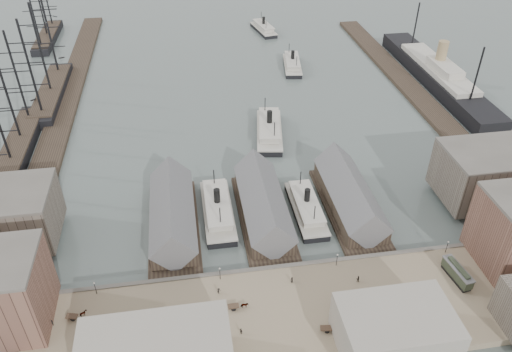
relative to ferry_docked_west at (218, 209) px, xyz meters
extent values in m
plane|color=#4D5955|center=(13.00, -20.14, -2.38)|extent=(900.00, 900.00, 0.00)
cube|color=#87755B|center=(13.00, -40.14, -1.38)|extent=(180.00, 30.00, 2.00)
cube|color=#59544C|center=(13.00, -25.34, -1.23)|extent=(180.00, 1.20, 2.30)
cube|color=#2D231C|center=(-55.00, 79.86, -1.58)|extent=(10.00, 220.00, 1.60)
cube|color=#2D231C|center=(91.00, 69.86, -1.58)|extent=(10.00, 180.00, 1.60)
cube|color=#2D231C|center=(-13.00, -4.14, -1.78)|extent=(14.00, 42.00, 1.20)
cube|color=#2D231C|center=(-13.00, -3.14, 1.32)|extent=(12.00, 36.00, 5.00)
cube|color=#59595B|center=(-13.00, -3.14, 3.92)|extent=(12.60, 37.00, 12.60)
cube|color=#2D231C|center=(13.00, -4.14, -1.78)|extent=(14.00, 42.00, 1.20)
cube|color=#2D231C|center=(13.00, -3.14, 1.32)|extent=(12.00, 36.00, 5.00)
cube|color=#59595B|center=(13.00, -3.14, 3.92)|extent=(12.60, 37.00, 12.60)
cube|color=#2D231C|center=(39.00, -4.14, -1.78)|extent=(14.00, 42.00, 1.20)
cube|color=#2D231C|center=(39.00, -3.14, 1.32)|extent=(12.00, 36.00, 5.00)
cube|color=#59595B|center=(39.00, -3.14, 3.92)|extent=(12.60, 37.00, 12.60)
cube|color=#60564C|center=(-57.00, -2.14, 6.62)|extent=(26.00, 20.00, 14.00)
cube|color=#60564C|center=(81.00, -5.14, 7.12)|extent=(28.00, 20.00, 15.00)
cube|color=gray|center=(33.00, -52.14, 4.62)|extent=(24.00, 16.00, 10.00)
cylinder|color=black|center=(-32.00, -27.14, 1.42)|extent=(0.16, 0.16, 3.60)
sphere|color=beige|center=(-32.00, -27.14, 3.32)|extent=(0.44, 0.44, 0.44)
cylinder|color=black|center=(-2.00, -27.14, 1.42)|extent=(0.16, 0.16, 3.60)
sphere|color=beige|center=(-2.00, -27.14, 3.32)|extent=(0.44, 0.44, 0.44)
cylinder|color=black|center=(28.00, -27.14, 1.42)|extent=(0.16, 0.16, 3.60)
sphere|color=beige|center=(28.00, -27.14, 3.32)|extent=(0.44, 0.44, 0.44)
cylinder|color=black|center=(58.00, -27.14, 1.42)|extent=(0.16, 0.16, 3.60)
sphere|color=beige|center=(58.00, -27.14, 3.32)|extent=(0.44, 0.44, 0.44)
cube|color=black|center=(0.00, 0.00, -1.47)|extent=(8.12, 28.43, 1.83)
cube|color=beige|center=(0.00, 0.00, -0.15)|extent=(8.53, 28.43, 0.51)
cube|color=beige|center=(0.00, 0.00, 1.28)|extent=(6.60, 20.30, 2.23)
cube|color=beige|center=(0.00, 0.00, 2.70)|extent=(7.11, 22.33, 0.41)
cylinder|color=black|center=(0.00, 0.00, 4.93)|extent=(1.83, 1.83, 4.57)
cylinder|color=black|center=(0.00, 9.14, 4.73)|extent=(0.30, 0.30, 6.09)
cylinder|color=black|center=(0.00, -9.14, 4.73)|extent=(0.30, 0.30, 6.09)
cube|color=black|center=(26.00, -3.10, -1.54)|extent=(7.47, 26.15, 1.68)
cube|color=beige|center=(26.00, -3.10, -0.32)|extent=(7.84, 26.15, 0.47)
cube|color=beige|center=(26.00, -3.10, 0.98)|extent=(6.07, 18.68, 2.05)
cube|color=beige|center=(26.00, -3.10, 2.29)|extent=(6.54, 20.54, 0.37)
cylinder|color=black|center=(26.00, -3.10, 4.34)|extent=(1.68, 1.68, 4.20)
cylinder|color=black|center=(26.00, 5.30, 4.16)|extent=(0.28, 0.28, 5.60)
cylinder|color=black|center=(26.00, -11.51, 4.16)|extent=(0.28, 0.28, 5.60)
cube|color=black|center=(23.37, 43.31, -1.41)|extent=(13.24, 30.99, 1.93)
cube|color=beige|center=(23.37, 43.31, -0.02)|extent=(13.67, 31.06, 0.54)
cube|color=beige|center=(23.37, 43.31, 1.48)|extent=(10.29, 22.27, 2.36)
cube|color=beige|center=(23.37, 43.31, 2.98)|extent=(11.16, 24.47, 0.43)
cylinder|color=black|center=(23.37, 43.31, 5.34)|extent=(1.93, 1.93, 4.82)
cylinder|color=black|center=(23.37, 52.96, 5.12)|extent=(0.32, 0.32, 6.43)
cylinder|color=black|center=(23.37, 33.67, 5.12)|extent=(0.32, 0.32, 6.43)
cube|color=black|center=(45.39, 103.05, -1.56)|extent=(10.91, 26.15, 1.63)
cube|color=beige|center=(45.39, 103.05, -0.39)|extent=(11.26, 26.21, 0.45)
cube|color=beige|center=(45.39, 103.05, 0.88)|extent=(8.49, 18.78, 1.99)
cube|color=beige|center=(45.39, 103.05, 2.15)|extent=(9.21, 20.64, 0.36)
cylinder|color=black|center=(45.39, 103.05, 4.14)|extent=(1.63, 1.63, 4.08)
cylinder|color=black|center=(45.39, 111.20, 3.96)|extent=(0.27, 0.27, 5.43)
cylinder|color=black|center=(45.39, 94.90, 3.96)|extent=(0.27, 0.27, 5.43)
cube|color=black|center=(40.54, 154.91, -1.59)|extent=(11.54, 25.47, 1.58)
cube|color=beige|center=(40.54, 154.91, -0.45)|extent=(11.89, 25.54, 0.44)
cube|color=beige|center=(40.54, 154.91, 0.78)|extent=(8.92, 18.32, 1.93)
cube|color=beige|center=(40.54, 154.91, 2.01)|extent=(9.68, 20.13, 0.35)
cylinder|color=black|center=(40.54, 154.91, 3.94)|extent=(1.58, 1.58, 3.95)
cylinder|color=black|center=(40.54, 162.81, 3.77)|extent=(0.26, 0.26, 5.27)
cylinder|color=black|center=(40.54, 147.01, 3.77)|extent=(0.26, 0.26, 5.27)
cube|color=black|center=(-65.75, 43.36, -0.57)|extent=(9.05, 62.34, 3.62)
cube|color=#2D231C|center=(-65.75, 43.36, 1.54)|extent=(8.55, 56.11, 0.60)
cylinder|color=black|center=(-65.75, 50.63, 17.73)|extent=(0.80, 0.80, 34.19)
cylinder|color=black|center=(-65.75, 65.18, 17.73)|extent=(0.80, 0.80, 34.19)
cube|color=black|center=(-61.53, 88.28, -0.44)|extent=(9.70, 56.06, 3.88)
cube|color=#2D231C|center=(-61.53, 88.28, 1.83)|extent=(9.16, 50.45, 0.65)
cylinder|color=black|center=(-61.53, 68.66, 19.18)|extent=(0.86, 0.86, 36.65)
cylinder|color=black|center=(-61.53, 88.28, 19.18)|extent=(0.86, 0.86, 36.65)
cylinder|color=black|center=(-61.53, 107.90, 19.18)|extent=(0.86, 0.86, 36.65)
cube|color=black|center=(-75.39, 159.69, -0.69)|extent=(8.43, 46.84, 3.37)
cube|color=#2D231C|center=(-75.39, 159.69, 1.27)|extent=(7.96, 42.15, 0.56)
cylinder|color=black|center=(-75.39, 143.30, 16.36)|extent=(0.75, 0.75, 31.85)
cylinder|color=black|center=(-75.39, 159.69, 16.36)|extent=(0.75, 0.75, 31.85)
cube|color=black|center=(105.00, 76.66, 0.66)|extent=(13.17, 96.21, 6.08)
cube|color=beige|center=(105.00, 76.66, 4.71)|extent=(11.14, 55.70, 2.03)
cube|color=beige|center=(105.00, 71.60, 7.24)|extent=(8.10, 20.26, 3.04)
cylinder|color=tan|center=(105.00, 76.66, 11.80)|extent=(4.46, 4.46, 10.13)
cube|color=black|center=(56.17, -36.32, 0.01)|extent=(3.56, 9.45, 0.78)
cube|color=#2F3527|center=(56.17, -36.32, 1.66)|extent=(3.73, 9.94, 2.52)
cube|color=#59595B|center=(56.17, -36.32, 3.06)|extent=(3.97, 10.35, 0.29)
imported|color=black|center=(-34.27, -33.34, 0.40)|extent=(1.70, 1.59, 1.57)
cube|color=#3F2D21|center=(-36.78, -34.02, 0.52)|extent=(2.90, 2.13, 0.25)
cylinder|color=black|center=(-36.60, -34.70, 0.17)|extent=(1.08, 0.37, 1.10)
cylinder|color=black|center=(-36.96, -33.35, 0.17)|extent=(1.08, 0.37, 1.10)
imported|color=black|center=(2.74, -37.03, 0.38)|extent=(1.82, 0.86, 1.52)
cube|color=#3F2D21|center=(0.14, -36.97, 0.52)|extent=(2.64, 1.57, 0.25)
cylinder|color=black|center=(0.12, -37.67, 0.17)|extent=(1.10, 0.11, 1.10)
cylinder|color=black|center=(0.15, -36.27, 0.17)|extent=(1.10, 0.11, 1.10)
imported|color=black|center=(22.40, -46.12, 0.34)|extent=(1.39, 1.56, 1.43)
cube|color=#3F2D21|center=(19.82, -46.45, 0.52)|extent=(2.77, 1.83, 0.25)
cylinder|color=black|center=(19.92, -47.15, 0.17)|extent=(1.10, 0.22, 1.10)
cylinder|color=black|center=(19.73, -45.76, 0.17)|extent=(1.10, 0.22, 1.10)
imported|color=black|center=(-40.92, -35.13, 0.48)|extent=(0.76, 0.69, 1.71)
imported|color=black|center=(-33.42, -42.98, 0.45)|extent=(0.84, 0.96, 1.65)
imported|color=black|center=(-2.80, -31.70, 0.45)|extent=(1.22, 1.15, 1.66)
imported|color=black|center=(0.97, -44.11, 0.44)|extent=(0.90, 1.01, 1.64)
imported|color=black|center=(15.47, -31.00, 0.46)|extent=(0.94, 0.96, 1.67)
imported|color=black|center=(23.31, -39.98, 0.48)|extent=(0.76, 0.68, 1.73)
imported|color=black|center=(31.63, -33.34, 0.53)|extent=(1.02, 0.88, 1.82)
imported|color=black|center=(37.08, -41.62, 0.50)|extent=(1.14, 1.31, 1.76)
camera|label=1|loc=(-6.92, -114.12, 92.71)|focal=35.00mm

